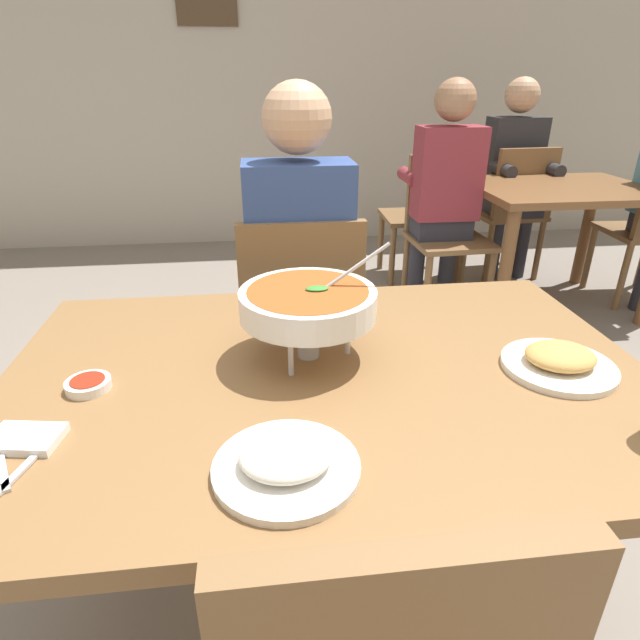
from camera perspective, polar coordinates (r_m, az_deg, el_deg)
ground_plane at (r=1.64m, az=0.71°, el=-28.26°), size 16.00×16.00×0.00m
cafe_rear_partition at (r=4.53m, az=-5.82°, el=27.43°), size 10.00×0.10×3.00m
dining_table_main at (r=1.19m, az=0.88°, el=-9.52°), size 1.39×0.94×0.74m
chair_diner_main at (r=1.91m, az=-2.17°, el=0.07°), size 0.44×0.44×0.90m
diner_main at (r=1.85m, az=-2.38°, el=7.13°), size 0.40×0.45×1.31m
curry_bowl at (r=1.14m, az=-1.32°, el=1.79°), size 0.33×0.30×0.26m
rice_plate at (r=0.87m, az=-3.72°, el=-15.17°), size 0.24×0.24×0.06m
appetizer_plate at (r=1.24m, az=24.68°, el=-4.10°), size 0.24×0.24×0.06m
sauce_dish at (r=1.17m, az=-24.00°, el=-6.42°), size 0.09×0.09×0.02m
napkin_folded at (r=1.06m, az=-29.52°, el=-11.21°), size 0.13×0.10×0.02m
fork_utensil at (r=1.04m, az=-31.47°, el=-12.96°), size 0.09×0.16×0.01m
spoon_utensil at (r=1.02m, az=-28.86°, el=-13.07°), size 0.06×0.17×0.01m
dining_table_far at (r=3.41m, az=24.57°, el=11.01°), size 1.00×0.80×0.74m
chair_bg_left at (r=3.86m, az=20.36°, el=11.62°), size 0.47×0.47×0.90m
chair_bg_middle at (r=3.25m, az=13.48°, el=10.12°), size 0.46×0.46×0.90m
chair_bg_corner at (r=3.71m, az=11.89°, el=12.12°), size 0.45×0.45×0.90m
patron_bg_left at (r=3.89m, az=20.43°, el=15.26°), size 0.40×0.45×1.31m
patron_bg_middle at (r=3.15m, az=13.42°, el=14.10°), size 0.40×0.45×1.31m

